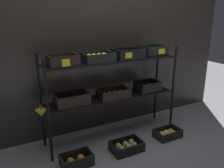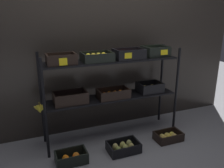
{
  "view_description": "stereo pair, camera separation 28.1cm",
  "coord_description": "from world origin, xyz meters",
  "px_view_note": "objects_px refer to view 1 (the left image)",
  "views": [
    {
      "loc": [
        -1.25,
        -2.38,
        1.54
      ],
      "look_at": [
        0.0,
        0.0,
        0.7
      ],
      "focal_mm": 37.34,
      "sensor_mm": 36.0,
      "label": 1
    },
    {
      "loc": [
        -1.0,
        -2.49,
        1.54
      ],
      "look_at": [
        0.0,
        0.0,
        0.7
      ],
      "focal_mm": 37.34,
      "sensor_mm": 36.0,
      "label": 2
    }
  ],
  "objects_px": {
    "display_rack": "(112,77)",
    "crate_ground_apple_gold": "(167,134)",
    "crate_ground_pear": "(127,147)",
    "crate_ground_orange": "(77,161)"
  },
  "relations": [
    {
      "from": "crate_ground_orange",
      "to": "crate_ground_apple_gold",
      "type": "relative_size",
      "value": 0.99
    },
    {
      "from": "display_rack",
      "to": "crate_ground_apple_gold",
      "type": "distance_m",
      "value": 1.03
    },
    {
      "from": "crate_ground_pear",
      "to": "crate_ground_apple_gold",
      "type": "xyz_separation_m",
      "value": [
        0.62,
        0.02,
        -0.01
      ]
    },
    {
      "from": "crate_ground_pear",
      "to": "crate_ground_apple_gold",
      "type": "relative_size",
      "value": 1.07
    },
    {
      "from": "crate_ground_orange",
      "to": "crate_ground_pear",
      "type": "distance_m",
      "value": 0.6
    },
    {
      "from": "display_rack",
      "to": "crate_ground_orange",
      "type": "distance_m",
      "value": 1.02
    },
    {
      "from": "crate_ground_orange",
      "to": "crate_ground_pear",
      "type": "height_order",
      "value": "crate_ground_orange"
    },
    {
      "from": "crate_ground_orange",
      "to": "crate_ground_apple_gold",
      "type": "bearing_deg",
      "value": -0.1
    },
    {
      "from": "crate_ground_pear",
      "to": "display_rack",
      "type": "bearing_deg",
      "value": 88.47
    },
    {
      "from": "display_rack",
      "to": "crate_ground_pear",
      "type": "distance_m",
      "value": 0.83
    }
  ]
}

